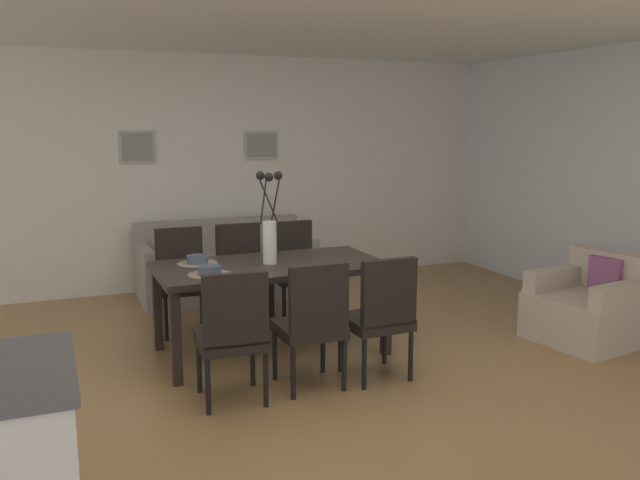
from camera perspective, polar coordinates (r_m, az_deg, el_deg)
The scene contains 19 objects.
ground_plane at distance 4.82m, azimuth -1.94°, elevation -12.55°, with size 9.00×9.00×0.00m, color olive.
back_wall_panel at distance 7.60m, azimuth -10.66°, elevation 5.70°, with size 9.00×0.10×2.60m, color silver.
ceiling_panel at distance 4.89m, azimuth -3.88°, elevation 19.29°, with size 9.00×7.20×0.08m, color white.
dining_table at distance 5.35m, azimuth -4.31°, elevation -2.82°, with size 1.80×0.94×0.74m.
dining_chair_near_left at distance 4.42m, azimuth -7.51°, elevation -7.71°, with size 0.47×0.47×0.92m.
dining_chair_near_right at distance 6.07m, azimuth -11.80°, elevation -2.93°, with size 0.45×0.45×0.92m.
dining_chair_far_left at distance 4.62m, azimuth -0.63°, elevation -6.82°, with size 0.44×0.44×0.92m.
dining_chair_far_right at distance 6.22m, azimuth -6.74°, elevation -2.48°, with size 0.44×0.44×0.92m.
dining_chair_mid_left at distance 4.81m, azimuth 5.25°, elevation -6.19°, with size 0.45×0.45×0.92m.
dining_chair_mid_right at distance 6.34m, azimuth -2.22°, elevation -2.17°, with size 0.46×0.46×0.92m.
centerpiece_vase at distance 5.28m, azimuth -4.36°, elevation 0.98°, with size 0.21×0.23×0.73m.
placemat_near_left at distance 4.99m, azimuth -9.47°, elevation -2.93°, with size 0.32×0.32×0.01m, color #7F705B.
bowl_near_left at distance 4.98m, azimuth -9.48°, elevation -2.52°, with size 0.17×0.17×0.07m.
placemat_near_right at distance 5.40m, azimuth -10.49°, elevation -1.99°, with size 0.32×0.32×0.01m, color #7F705B.
bowl_near_right at distance 5.39m, azimuth -10.50°, elevation -1.60°, with size 0.17×0.17×0.07m.
sofa at distance 7.25m, azimuth -8.11°, elevation -2.60°, with size 1.82×0.84×0.80m.
armchair at distance 6.17m, azimuth 22.22°, elevation -5.44°, with size 0.92×0.92×0.75m.
framed_picture_left at distance 7.41m, azimuth -15.44°, elevation 7.71°, with size 0.37×0.03×0.35m.
framed_picture_center at distance 7.71m, azimuth -5.07°, elevation 8.11°, with size 0.40×0.03×0.32m.
Camera 1 is at (-1.55, -4.17, 1.85)m, focal length 37.22 mm.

